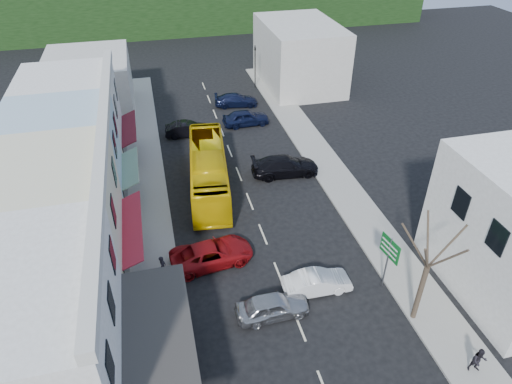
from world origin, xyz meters
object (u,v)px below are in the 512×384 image
object	(u,v)px
car_silver	(272,306)
bus	(209,171)
traffic_signal	(255,67)
pedestrian_left	(163,265)
direction_sign	(387,263)
pedestrian_right	(479,359)
street_tree	(427,267)
car_white	(317,282)
car_red	(212,254)

from	to	relation	value
car_silver	bus	bearing A→B (deg)	4.09
traffic_signal	car_silver	bearing A→B (deg)	64.27
pedestrian_left	direction_sign	distance (m)	13.29
car_silver	pedestrian_right	distance (m)	10.59
street_tree	traffic_signal	size ratio (longest dim) A/B	1.60
car_silver	car_white	distance (m)	3.26
car_silver	traffic_signal	size ratio (longest dim) A/B	0.90
bus	pedestrian_left	distance (m)	10.12
bus	car_white	distance (m)	13.21
pedestrian_right	street_tree	bearing A→B (deg)	123.05
street_tree	pedestrian_right	bearing A→B (deg)	-71.56
car_white	traffic_signal	xyz separation A→B (m)	(4.01, 31.91, 1.75)
pedestrian_left	traffic_signal	xyz separation A→B (m)	(12.72, 28.67, 1.45)
direction_sign	traffic_signal	distance (m)	32.45
bus	pedestrian_left	world-z (taller)	bus
bus	car_silver	world-z (taller)	bus
car_red	traffic_signal	size ratio (longest dim) A/B	0.94
car_red	pedestrian_right	world-z (taller)	pedestrian_right
pedestrian_right	traffic_signal	distance (m)	38.99
car_white	street_tree	distance (m)	6.42
car_silver	street_tree	xyz separation A→B (m)	(7.55, -2.10, 3.22)
pedestrian_right	direction_sign	size ratio (longest dim) A/B	0.46
pedestrian_right	traffic_signal	size ratio (longest dim) A/B	0.35
pedestrian_right	car_red	bearing A→B (deg)	150.88
car_white	street_tree	size ratio (longest dim) A/B	0.56
car_red	direction_sign	size ratio (longest dim) A/B	1.26
car_silver	traffic_signal	distance (m)	33.84
traffic_signal	direction_sign	bearing A→B (deg)	76.31
car_silver	traffic_signal	world-z (taller)	traffic_signal
pedestrian_left	direction_sign	world-z (taller)	direction_sign
direction_sign	pedestrian_left	bearing A→B (deg)	154.62
pedestrian_left	street_tree	world-z (taller)	street_tree
car_white	pedestrian_right	distance (m)	9.08
pedestrian_left	pedestrian_right	xyz separation A→B (m)	(14.48, -10.26, 0.00)
car_red	direction_sign	world-z (taller)	direction_sign
bus	traffic_signal	xyz separation A→B (m)	(8.46, 19.50, 0.90)
car_silver	pedestrian_right	world-z (taller)	pedestrian_right
car_red	pedestrian_left	world-z (taller)	pedestrian_left
bus	car_white	xyz separation A→B (m)	(4.45, -12.41, -0.85)
car_white	pedestrian_right	bearing A→B (deg)	-139.94
car_white	car_red	bearing A→B (deg)	56.08
street_tree	direction_sign	bearing A→B (deg)	100.45
car_silver	pedestrian_left	distance (m)	7.18
bus	car_red	xyz separation A→B (m)	(-1.17, -8.53, -0.85)
pedestrian_left	car_silver	bearing A→B (deg)	-117.28
car_red	direction_sign	distance (m)	10.65
car_red	bus	bearing A→B (deg)	-15.06
car_white	pedestrian_right	xyz separation A→B (m)	(5.76, -7.01, 0.30)
car_silver	street_tree	bearing A→B (deg)	-107.37
car_silver	direction_sign	bearing A→B (deg)	-86.87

